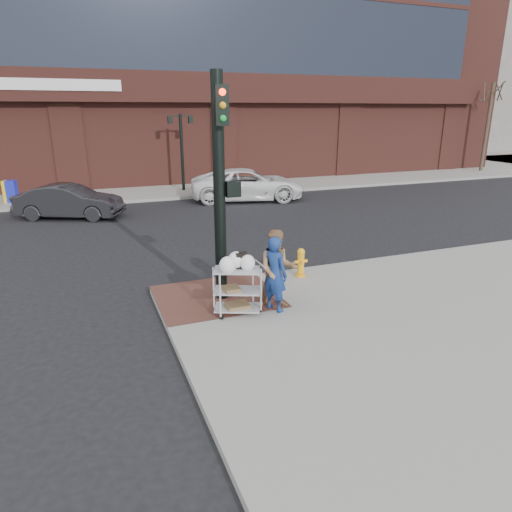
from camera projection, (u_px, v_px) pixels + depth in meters
name	position (u px, v px, depth m)	size (l,w,h in m)	color
ground	(254.00, 313.00, 10.25)	(220.00, 220.00, 0.00)	black
sidewalk_far	(256.00, 157.00, 42.93)	(65.00, 36.00, 0.15)	gray
brick_curb_ramp	(217.00, 296.00, 10.80)	(2.80, 2.40, 0.01)	#512926
filler_block	(450.00, 69.00, 55.01)	(14.00, 20.00, 18.00)	slate
bare_tree_a	(494.00, 81.00, 31.25)	(1.80, 1.80, 7.20)	#382B21
lamp_post	(182.00, 144.00, 24.34)	(1.32, 0.22, 4.00)	black
traffic_signal_pole	(221.00, 184.00, 9.91)	(0.61, 0.51, 5.00)	black
woman_blue	(275.00, 274.00, 9.82)	(0.61, 0.40, 1.69)	navy
pedestrian_tan	(278.00, 269.00, 9.97)	(0.86, 0.67, 1.78)	#987047
sedan_dark	(69.00, 202.00, 19.04)	(1.50, 4.29, 1.41)	black
minivan_white	(248.00, 185.00, 22.84)	(2.61, 5.65, 1.57)	white
utility_cart	(237.00, 286.00, 9.75)	(1.11, 0.87, 1.35)	#A7A7AC
fire_hydrant	(301.00, 262.00, 11.99)	(0.36, 0.25, 0.77)	#F7A614
newsbox_yellow	(9.00, 191.00, 21.60)	(0.43, 0.39, 1.03)	yellow
newsbox_blue	(12.00, 191.00, 21.60)	(0.44, 0.40, 1.04)	#1B22B4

